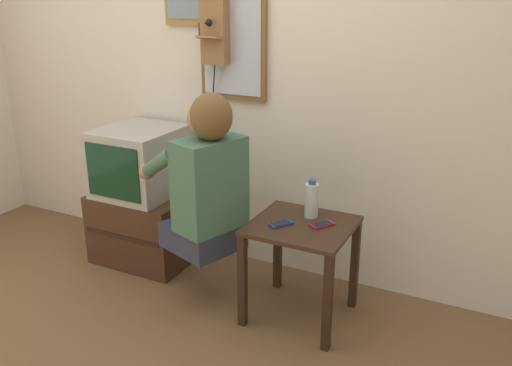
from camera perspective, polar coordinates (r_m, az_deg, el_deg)
ground_plane at (r=2.87m, az=-8.68°, el=-16.24°), size 14.00×14.00×0.00m
wall_back at (r=3.22m, az=0.72°, el=12.58°), size 6.80×0.05×2.55m
side_table at (r=2.84m, az=4.77°, el=-6.39°), size 0.51×0.49×0.54m
person at (r=2.84m, az=-5.24°, el=0.51°), size 0.59×0.51×0.87m
tv_stand at (r=3.61m, az=-11.29°, el=-4.36°), size 0.61×0.52×0.45m
television at (r=3.47m, az=-12.12°, el=2.29°), size 0.47×0.52×0.42m
wall_phone_antique at (r=3.25m, az=-4.25°, el=16.07°), size 0.20×0.19×0.83m
wall_mirror at (r=3.25m, az=-2.44°, el=14.20°), size 0.43×0.04×0.62m
cell_phone_held at (r=2.77m, az=2.64°, el=-4.31°), size 0.12×0.14×0.01m
cell_phone_spare at (r=2.78m, az=6.99°, el=-4.37°), size 0.12×0.14×0.01m
water_bottle at (r=2.85m, az=5.88°, el=-1.77°), size 0.07×0.07×0.21m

